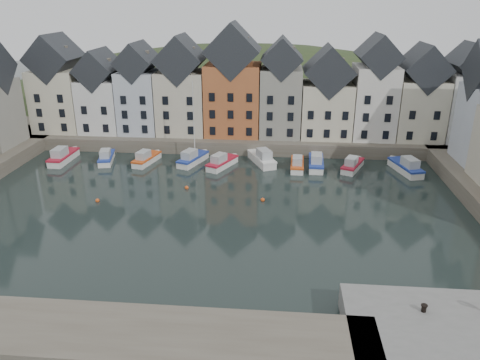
# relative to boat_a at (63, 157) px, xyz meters

# --- Properties ---
(ground) EXTENTS (260.00, 260.00, 0.00)m
(ground) POSITION_rel_boat_a_xyz_m (24.59, -16.86, -0.78)
(ground) COLOR black
(ground) RESTS_ON ground
(far_quay) EXTENTS (90.00, 16.00, 2.00)m
(far_quay) POSITION_rel_boat_a_xyz_m (24.59, 13.14, 0.22)
(far_quay) COLOR #544D40
(far_quay) RESTS_ON ground
(near_quay) EXTENTS (18.00, 10.00, 2.00)m
(near_quay) POSITION_rel_boat_a_xyz_m (46.59, -36.86, 0.22)
(near_quay) COLOR #60605E
(near_quay) RESTS_ON ground
(near_wall) EXTENTS (50.00, 6.00, 2.00)m
(near_wall) POSITION_rel_boat_a_xyz_m (14.59, -38.86, 0.22)
(near_wall) COLOR #544D40
(near_wall) RESTS_ON ground
(hillside) EXTENTS (153.60, 70.40, 64.00)m
(hillside) POSITION_rel_boat_a_xyz_m (24.61, 39.14, -18.74)
(hillside) COLOR #23361B
(hillside) RESTS_ON ground
(far_terrace) EXTENTS (72.37, 8.16, 17.78)m
(far_terrace) POSITION_rel_boat_a_xyz_m (27.80, 11.14, 8.10)
(far_terrace) COLOR beige
(far_terrace) RESTS_ON far_quay
(mooring_buoys) EXTENTS (20.50, 5.50, 0.50)m
(mooring_buoys) POSITION_rel_boat_a_xyz_m (20.59, -11.53, -0.63)
(mooring_buoys) COLOR #CB4A17
(mooring_buoys) RESTS_ON ground
(boat_a) EXTENTS (2.25, 6.86, 2.62)m
(boat_a) POSITION_rel_boat_a_xyz_m (0.00, 0.00, 0.00)
(boat_a) COLOR silver
(boat_a) RESTS_ON ground
(boat_b) EXTENTS (3.12, 6.24, 2.30)m
(boat_b) POSITION_rel_boat_a_xyz_m (6.52, 0.52, -0.10)
(boat_b) COLOR silver
(boat_b) RESTS_ON ground
(boat_c) EXTENTS (3.21, 6.32, 2.32)m
(boat_c) POSITION_rel_boat_a_xyz_m (12.66, 0.41, -0.09)
(boat_c) COLOR silver
(boat_c) RESTS_ON ground
(boat_d) EXTENTS (4.07, 6.74, 12.32)m
(boat_d) POSITION_rel_boat_a_xyz_m (19.54, 0.95, 0.02)
(boat_d) COLOR silver
(boat_d) RESTS_ON ground
(boat_e) EXTENTS (4.33, 6.45, 2.39)m
(boat_e) POSITION_rel_boat_a_xyz_m (24.09, -0.30, -0.07)
(boat_e) COLOR silver
(boat_e) RESTS_ON ground
(boat_f) EXTENTS (4.72, 7.19, 2.65)m
(boat_f) POSITION_rel_boat_a_xyz_m (29.90, 1.79, 0.01)
(boat_f) COLOR silver
(boat_f) RESTS_ON ground
(boat_g) EXTENTS (2.05, 5.96, 2.26)m
(boat_g) POSITION_rel_boat_a_xyz_m (35.05, -0.00, -0.11)
(boat_g) COLOR silver
(boat_g) RESTS_ON ground
(boat_h) EXTENTS (2.40, 6.77, 2.56)m
(boat_h) POSITION_rel_boat_a_xyz_m (37.79, 0.73, -0.02)
(boat_h) COLOR silver
(boat_h) RESTS_ON ground
(boat_i) EXTENTS (4.09, 6.23, 2.30)m
(boat_i) POSITION_rel_boat_a_xyz_m (42.92, 0.26, -0.10)
(boat_i) COLOR silver
(boat_i) RESTS_ON ground
(boat_j) EXTENTS (3.91, 7.15, 2.62)m
(boat_j) POSITION_rel_boat_a_xyz_m (50.36, -0.12, 0.00)
(boat_j) COLOR silver
(boat_j) RESTS_ON ground
(mooring_bollard) EXTENTS (0.48, 0.48, 0.56)m
(mooring_bollard) POSITION_rel_boat_a_xyz_m (43.22, -34.95, 1.53)
(mooring_bollard) COLOR black
(mooring_bollard) RESTS_ON near_quay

